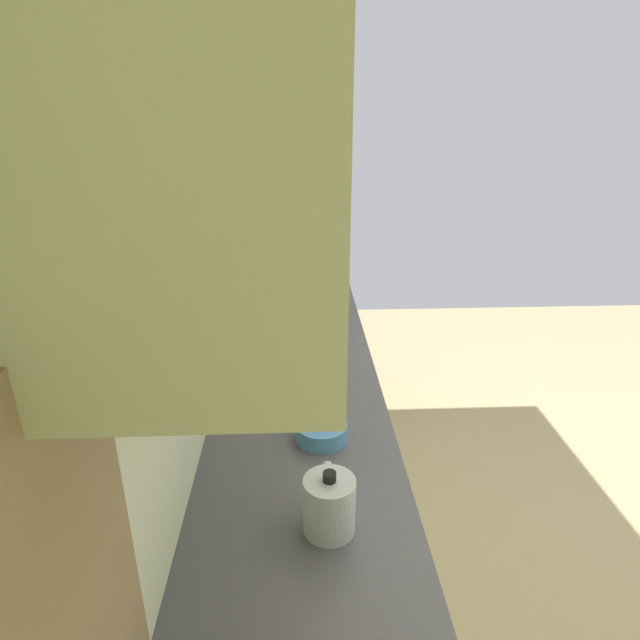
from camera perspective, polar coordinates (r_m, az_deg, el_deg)
name	(u,v)px	position (r m, az deg, el deg)	size (l,w,h in m)	color
ground_plane	(576,564)	(2.84, 25.72, -22.47)	(6.31, 6.31, 0.00)	tan
wall_back	(191,291)	(1.86, -13.65, 3.03)	(4.06, 0.12, 2.62)	beige
counter_run	(300,556)	(2.00, -2.12, -23.95)	(3.25, 0.62, 0.92)	beige
upper_cabinets	(242,118)	(1.39, -8.33, 20.64)	(1.83, 0.35, 0.57)	beige
oven_range	(299,329)	(3.61, -2.31, -1.00)	(0.62, 0.62, 1.10)	black
microwave	(292,278)	(2.68, -2.96, 4.49)	(0.48, 0.34, 0.33)	#B7BABF
bowl	(322,431)	(1.70, 0.18, -11.76)	(0.16, 0.16, 0.06)	#4C8CBF
kettle	(329,505)	(1.37, 1.00, -19.15)	(0.18, 0.13, 0.17)	#B7BABF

